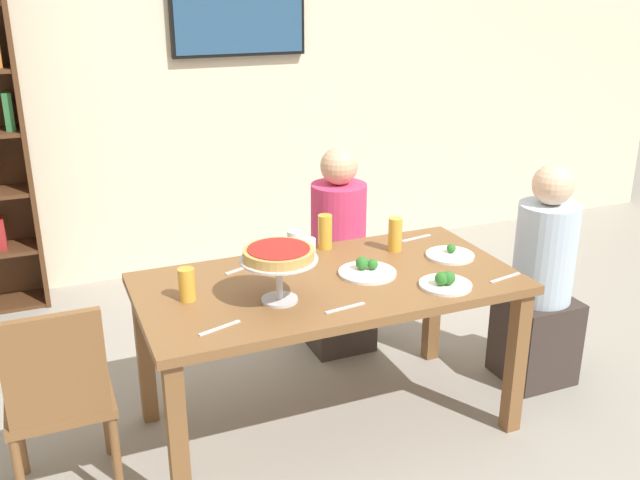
{
  "coord_description": "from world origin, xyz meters",
  "views": [
    {
      "loc": [
        -1.13,
        -2.62,
        1.98
      ],
      "look_at": [
        0.0,
        0.1,
        0.89
      ],
      "focal_mm": 39.9,
      "sensor_mm": 36.0,
      "label": 1
    }
  ],
  "objects_px": {
    "salad_plate_near_diner": "(445,282)",
    "cutlery_knife_far": "(345,308)",
    "cutlery_fork_near": "(242,269)",
    "dining_table": "(329,299)",
    "cutlery_knife_near": "(505,278)",
    "water_glass_clear_far": "(294,242)",
    "cutlery_fork_far": "(416,238)",
    "salad_plate_far_diner": "(450,254)",
    "diner_far_right": "(338,264)",
    "chair_head_west": "(59,395)",
    "television": "(239,13)",
    "beer_glass_amber_short": "(325,232)",
    "beer_glass_amber_tall": "(395,234)",
    "water_glass_clear_near": "(309,251)",
    "beer_glass_amber_spare": "(187,285)",
    "diner_head_east": "(540,291)",
    "cutlery_spare_fork": "(220,328)",
    "salad_plate_spare": "(367,270)",
    "deep_dish_pizza_stand": "(279,258)"
  },
  "relations": [
    {
      "from": "cutlery_fork_far",
      "to": "salad_plate_far_diner",
      "type": "bearing_deg",
      "value": 86.18
    },
    {
      "from": "television",
      "to": "diner_far_right",
      "type": "bearing_deg",
      "value": -85.92
    },
    {
      "from": "dining_table",
      "to": "cutlery_knife_near",
      "type": "height_order",
      "value": "cutlery_knife_near"
    },
    {
      "from": "beer_glass_amber_tall",
      "to": "beer_glass_amber_short",
      "type": "height_order",
      "value": "beer_glass_amber_short"
    },
    {
      "from": "television",
      "to": "cutlery_fork_far",
      "type": "distance_m",
      "value": 2.1
    },
    {
      "from": "chair_head_west",
      "to": "salad_plate_near_diner",
      "type": "xyz_separation_m",
      "value": [
        1.58,
        -0.18,
        0.28
      ]
    },
    {
      "from": "television",
      "to": "cutlery_knife_far",
      "type": "bearing_deg",
      "value": -97.36
    },
    {
      "from": "chair_head_west",
      "to": "cutlery_spare_fork",
      "type": "distance_m",
      "value": 0.67
    },
    {
      "from": "cutlery_knife_far",
      "to": "deep_dish_pizza_stand",
      "type": "bearing_deg",
      "value": 135.04
    },
    {
      "from": "salad_plate_far_diner",
      "to": "dining_table",
      "type": "bearing_deg",
      "value": -177.38
    },
    {
      "from": "diner_head_east",
      "to": "beer_glass_amber_spare",
      "type": "height_order",
      "value": "diner_head_east"
    },
    {
      "from": "diner_head_east",
      "to": "water_glass_clear_far",
      "type": "xyz_separation_m",
      "value": [
        -1.18,
        0.38,
        0.31
      ]
    },
    {
      "from": "diner_far_right",
      "to": "chair_head_west",
      "type": "distance_m",
      "value": 1.7
    },
    {
      "from": "dining_table",
      "to": "salad_plate_far_diner",
      "type": "bearing_deg",
      "value": 2.62
    },
    {
      "from": "cutlery_fork_near",
      "to": "cutlery_fork_far",
      "type": "bearing_deg",
      "value": 162.14
    },
    {
      "from": "beer_glass_amber_short",
      "to": "cutlery_spare_fork",
      "type": "xyz_separation_m",
      "value": [
        -0.7,
        -0.63,
        -0.08
      ]
    },
    {
      "from": "water_glass_clear_near",
      "to": "cutlery_fork_far",
      "type": "distance_m",
      "value": 0.63
    },
    {
      "from": "salad_plate_near_diner",
      "to": "cutlery_knife_far",
      "type": "distance_m",
      "value": 0.48
    },
    {
      "from": "salad_plate_near_diner",
      "to": "cutlery_fork_near",
      "type": "height_order",
      "value": "salad_plate_near_diner"
    },
    {
      "from": "chair_head_west",
      "to": "salad_plate_far_diner",
      "type": "xyz_separation_m",
      "value": [
        1.79,
        0.11,
        0.27
      ]
    },
    {
      "from": "television",
      "to": "chair_head_west",
      "type": "height_order",
      "value": "television"
    },
    {
      "from": "beer_glass_amber_short",
      "to": "water_glass_clear_far",
      "type": "bearing_deg",
      "value": -177.2
    },
    {
      "from": "salad_plate_spare",
      "to": "cutlery_spare_fork",
      "type": "relative_size",
      "value": 1.44
    },
    {
      "from": "cutlery_fork_far",
      "to": "salad_plate_spare",
      "type": "bearing_deg",
      "value": 26.74
    },
    {
      "from": "dining_table",
      "to": "cutlery_fork_near",
      "type": "height_order",
      "value": "cutlery_fork_near"
    },
    {
      "from": "beer_glass_amber_short",
      "to": "cutlery_fork_near",
      "type": "distance_m",
      "value": 0.47
    },
    {
      "from": "water_glass_clear_near",
      "to": "cutlery_spare_fork",
      "type": "xyz_separation_m",
      "value": [
        -0.55,
        -0.48,
        -0.06
      ]
    },
    {
      "from": "cutlery_fork_near",
      "to": "cutlery_knife_near",
      "type": "bearing_deg",
      "value": 131.62
    },
    {
      "from": "salad_plate_near_diner",
      "to": "water_glass_clear_far",
      "type": "relative_size",
      "value": 2.0
    },
    {
      "from": "diner_head_east",
      "to": "water_glass_clear_near",
      "type": "height_order",
      "value": "diner_head_east"
    },
    {
      "from": "water_glass_clear_far",
      "to": "cutlery_fork_near",
      "type": "bearing_deg",
      "value": -162.18
    },
    {
      "from": "salad_plate_far_diner",
      "to": "cutlery_knife_far",
      "type": "xyz_separation_m",
      "value": [
        -0.69,
        -0.32,
        -0.01
      ]
    },
    {
      "from": "diner_far_right",
      "to": "salad_plate_far_diner",
      "type": "bearing_deg",
      "value": 22.92
    },
    {
      "from": "diner_far_right",
      "to": "cutlery_knife_near",
      "type": "xyz_separation_m",
      "value": [
        0.37,
        -0.98,
        0.25
      ]
    },
    {
      "from": "chair_head_west",
      "to": "beer_glass_amber_spare",
      "type": "relative_size",
      "value": 6.31
    },
    {
      "from": "water_glass_clear_far",
      "to": "cutlery_fork_far",
      "type": "relative_size",
      "value": 0.63
    },
    {
      "from": "beer_glass_amber_tall",
      "to": "beer_glass_amber_spare",
      "type": "height_order",
      "value": "beer_glass_amber_tall"
    },
    {
      "from": "television",
      "to": "salad_plate_near_diner",
      "type": "bearing_deg",
      "value": -85.84
    },
    {
      "from": "salad_plate_near_diner",
      "to": "cutlery_fork_near",
      "type": "xyz_separation_m",
      "value": [
        -0.74,
        0.52,
        -0.02
      ]
    },
    {
      "from": "diner_head_east",
      "to": "water_glass_clear_near",
      "type": "xyz_separation_m",
      "value": [
        -1.17,
        0.24,
        0.31
      ]
    },
    {
      "from": "water_glass_clear_near",
      "to": "salad_plate_far_diner",
      "type": "bearing_deg",
      "value": -15.98
    },
    {
      "from": "water_glass_clear_near",
      "to": "cutlery_spare_fork",
      "type": "distance_m",
      "value": 0.73
    },
    {
      "from": "cutlery_fork_near",
      "to": "cutlery_knife_far",
      "type": "xyz_separation_m",
      "value": [
        0.26,
        -0.55,
        0.0
      ]
    },
    {
      "from": "salad_plate_spare",
      "to": "beer_glass_amber_short",
      "type": "distance_m",
      "value": 0.37
    },
    {
      "from": "beer_glass_amber_tall",
      "to": "beer_glass_amber_short",
      "type": "distance_m",
      "value": 0.34
    },
    {
      "from": "beer_glass_amber_spare",
      "to": "beer_glass_amber_tall",
      "type": "bearing_deg",
      "value": 9.22
    },
    {
      "from": "television",
      "to": "cutlery_knife_near",
      "type": "distance_m",
      "value": 2.64
    },
    {
      "from": "salad_plate_spare",
      "to": "water_glass_clear_near",
      "type": "bearing_deg",
      "value": 131.13
    },
    {
      "from": "salad_plate_far_diner",
      "to": "television",
      "type": "bearing_deg",
      "value": 100.42
    },
    {
      "from": "diner_head_east",
      "to": "salad_plate_far_diner",
      "type": "bearing_deg",
      "value": -5.78
    }
  ]
}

